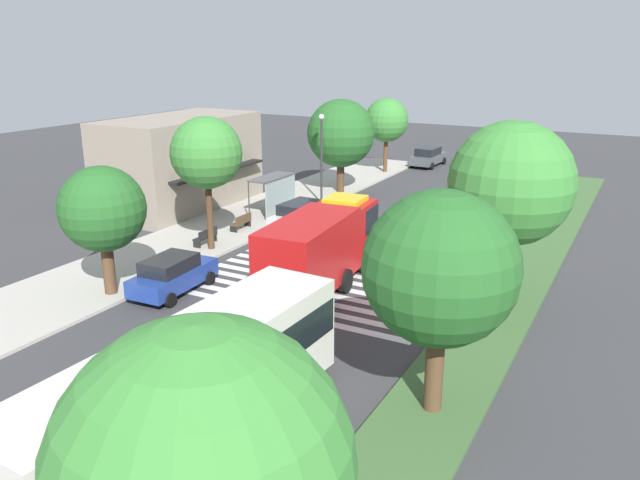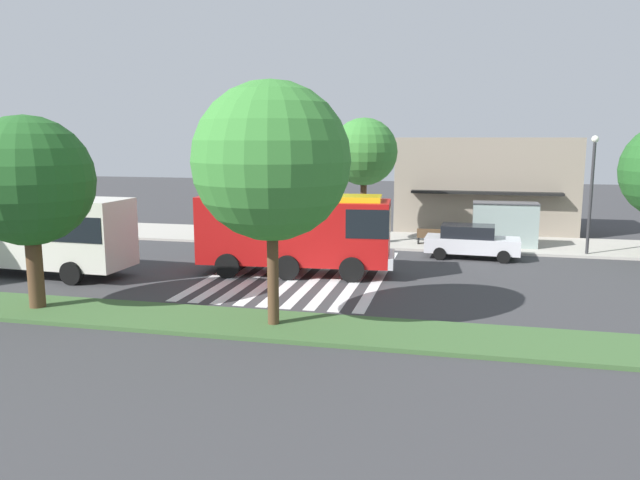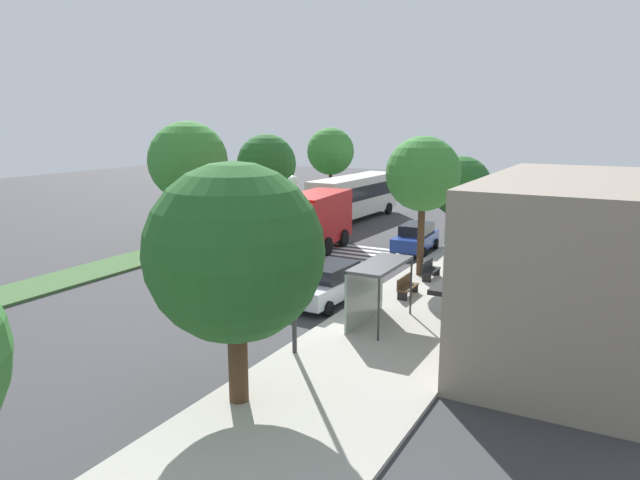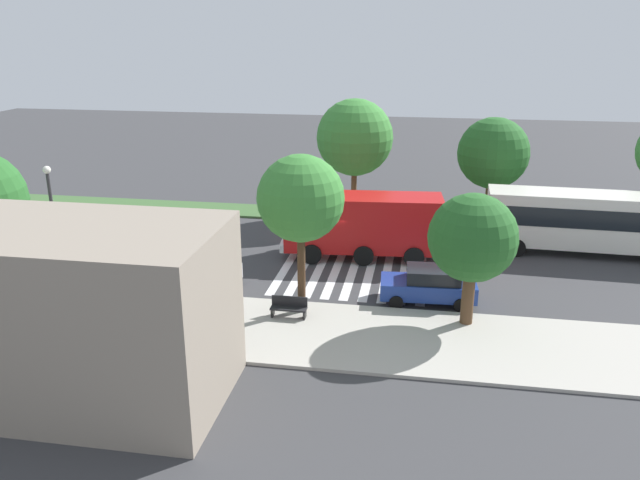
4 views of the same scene
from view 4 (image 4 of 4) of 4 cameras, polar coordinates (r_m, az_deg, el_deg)
The scene contains 17 objects.
ground_plane at distance 35.51m, azimuth 0.56°, elevation -1.49°, with size 120.00×120.00×0.00m, color #38383A.
sidewalk at distance 26.90m, azimuth -2.69°, elevation -8.22°, with size 60.00×5.87×0.14m, color #ADA89E.
median_strip at distance 43.08m, azimuth 2.27°, elevation 2.24°, with size 60.00×3.00×0.14m, color #3D6033.
crosswalk at distance 35.29m, azimuth 3.37°, elevation -1.64°, with size 7.65×11.82×0.01m.
fire_truck at distance 34.82m, azimuth 3.47°, elevation 1.60°, with size 8.96×3.37×3.62m.
parked_car_west at distance 29.81m, azimuth 9.86°, elevation -4.01°, with size 4.48×2.25×1.71m.
parked_car_mid at distance 31.80m, azimuth -11.49°, elevation -2.64°, with size 4.81×2.27×1.71m.
transit_bus at distance 38.41m, azimuth 23.23°, elevation 1.79°, with size 11.28×3.19×3.51m.
bus_stop_shelter at distance 29.69m, azimuth -16.95°, elevation -2.57°, with size 3.50×1.40×2.46m.
bench_near_shelter at distance 28.71m, azimuth -9.47°, elevation -5.52°, with size 1.60×0.50×0.90m.
bench_west_of_shelter at distance 27.84m, azimuth -2.83°, elevation -6.07°, with size 1.60×0.50×0.90m.
street_lamp at distance 32.04m, azimuth -22.96°, elevation 1.80°, with size 0.36×0.36×6.11m.
storefront_building at distance 23.24m, azimuth -22.55°, elevation -6.06°, with size 11.29×6.44×6.14m.
sidewalk_tree_far_west at distance 26.75m, azimuth 13.64°, elevation 0.13°, with size 3.72×3.72×5.72m.
sidewalk_tree_west at distance 26.78m, azimuth -1.76°, elevation 3.73°, with size 3.76×3.76×7.10m.
median_tree_west at distance 41.90m, azimuth 15.41°, elevation 7.56°, with size 4.54×4.54×6.80m.
median_tree_center at distance 41.82m, azimuth 3.16°, elevation 9.24°, with size 5.03×5.03×7.81m.
Camera 4 is at (-5.26, 32.93, 12.21)m, focal length 35.37 mm.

